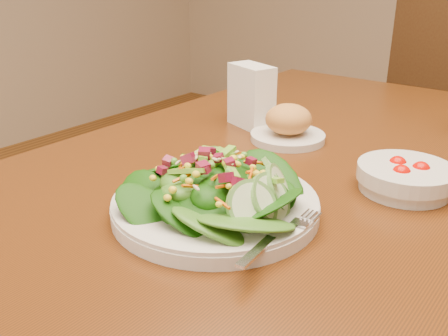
% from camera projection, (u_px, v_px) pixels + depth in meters
% --- Properties ---
extents(dining_table, '(0.90, 1.40, 0.75)m').
position_uv_depth(dining_table, '(305.00, 213.00, 0.93)').
color(dining_table, '#562609').
rests_on(dining_table, ground_plane).
extents(salad_plate, '(0.30, 0.30, 0.09)m').
position_uv_depth(salad_plate, '(221.00, 195.00, 0.70)').
color(salad_plate, silver).
rests_on(salad_plate, dining_table).
extents(bread_plate, '(0.15, 0.15, 0.08)m').
position_uv_depth(bread_plate, '(288.00, 126.00, 0.99)').
color(bread_plate, silver).
rests_on(bread_plate, dining_table).
extents(tomato_bowl, '(0.15, 0.15, 0.05)m').
position_uv_depth(tomato_bowl, '(405.00, 177.00, 0.78)').
color(tomato_bowl, silver).
rests_on(tomato_bowl, dining_table).
extents(napkin_holder, '(0.11, 0.09, 0.13)m').
position_uv_depth(napkin_holder, '(251.00, 94.00, 1.06)').
color(napkin_holder, white).
rests_on(napkin_holder, dining_table).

